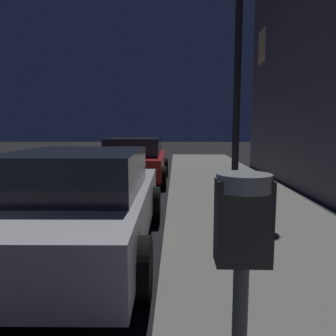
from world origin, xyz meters
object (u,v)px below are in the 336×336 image
(car_silver, at_px, (81,201))
(street_lamp, at_px, (238,49))
(parking_meter, at_px, (241,270))
(car_red, at_px, (135,160))

(car_silver, distance_m, street_lamp, 4.99)
(car_silver, bearing_deg, street_lamp, 48.56)
(parking_meter, xyz_separation_m, car_silver, (-1.56, 3.21, -0.52))
(parking_meter, distance_m, street_lamp, 6.81)
(car_silver, xyz_separation_m, street_lamp, (2.73, 3.09, 2.81))
(car_red, bearing_deg, street_lamp, -45.37)
(car_red, distance_m, street_lamp, 4.80)
(car_red, bearing_deg, car_silver, -90.00)
(parking_meter, height_order, car_silver, parking_meter)
(street_lamp, bearing_deg, car_red, 134.63)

